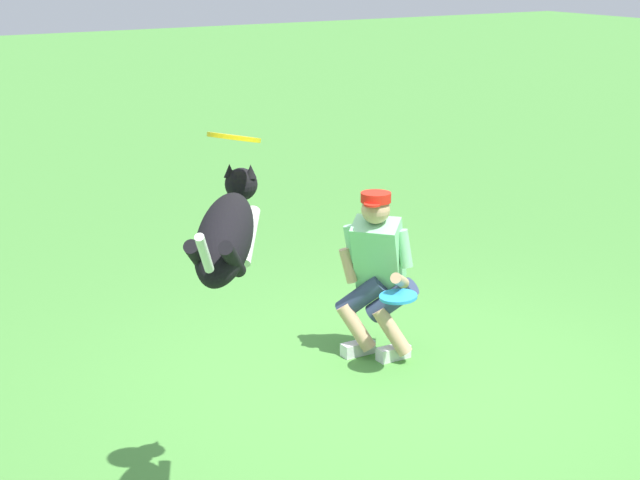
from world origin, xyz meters
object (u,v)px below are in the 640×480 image
object	(u,v)px
frisbee_flying	(234,137)
person	(377,269)
dog	(227,234)
frisbee_held	(398,297)

from	to	relation	value
frisbee_flying	person	bearing A→B (deg)	-142.02
person	dog	distance (m)	2.77
dog	frisbee_held	world-z (taller)	dog
person	dog	xyz separation A→B (m)	(2.02, 1.63, 0.97)
frisbee_flying	dog	bearing A→B (deg)	50.30
dog	frisbee_held	bearing A→B (deg)	-18.65
person	frisbee_flying	xyz separation A→B (m)	(1.89, 1.48, 1.41)
person	frisbee_flying	distance (m)	2.78
frisbee_held	person	bearing A→B (deg)	-101.30
person	dog	world-z (taller)	dog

